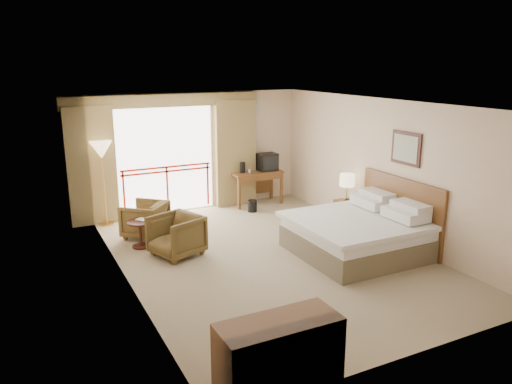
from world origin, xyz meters
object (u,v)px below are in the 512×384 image
wastebasket (252,206)px  armchair_far (146,236)px  bed (358,234)px  armchair_near (177,255)px  table_lamp (347,181)px  desk (255,178)px  tv (267,162)px  dresser (279,359)px  side_table (140,230)px  floor_lamp (101,153)px  nightstand (347,214)px

wastebasket → armchair_far: armchair_far is taller
bed → armchair_near: 3.29m
table_lamp → armchair_near: table_lamp is taller
table_lamp → wastebasket: table_lamp is taller
desk → table_lamp: bearing=-66.0°
tv → desk: bearing=152.1°
table_lamp → tv: (-0.60, 2.39, 0.02)m
bed → dresser: bed is taller
tv → side_table: size_ratio=0.92×
armchair_far → tv: bearing=151.0°
side_table → bed: bearing=-31.1°
armchair_near → armchair_far: bearing=170.8°
desk → floor_lamp: bearing=-175.5°
dresser → nightstand: bearing=51.1°
desk → floor_lamp: (-3.56, -0.05, 0.91)m
bed → tv: size_ratio=4.60×
table_lamp → armchair_far: bearing=162.0°
side_table → floor_lamp: (-0.32, 1.67, 1.20)m
armchair_near → side_table: side_table is taller
wastebasket → dresser: size_ratio=0.21×
wastebasket → floor_lamp: size_ratio=0.15×
wastebasket → armchair_far: (-2.65, -0.57, -0.14)m
wastebasket → floor_lamp: 3.53m
tv → dresser: (-3.34, -6.55, -0.59)m
desk → armchair_near: 3.72m
armchair_near → floor_lamp: 2.93m
armchair_near → side_table: bearing=-165.9°
desk → side_table: 3.68m
armchair_near → dresser: bearing=-24.2°
armchair_far → armchair_near: armchair_near is taller
wastebasket → armchair_far: 2.71m
bed → floor_lamp: floor_lamp is taller
nightstand → dresser: bearing=-132.2°
floor_lamp → desk: bearing=0.7°
armchair_far → floor_lamp: 1.99m
nightstand → armchair_far: 4.15m
bed → tv: bearing=88.3°
wastebasket → table_lamp: bearing=-55.3°
bed → wastebasket: bed is taller
table_lamp → armchair_near: 3.81m
wastebasket → side_table: bearing=-159.0°
floor_lamp → armchair_near: bearing=-71.4°
table_lamp → dresser: table_lamp is taller
table_lamp → floor_lamp: 5.10m
side_table → wastebasket: bearing=21.0°
bed → table_lamp: 1.63m
side_table → armchair_near: bearing=-55.4°
table_lamp → desk: bearing=110.2°
desk → tv: (0.30, -0.06, 0.38)m
armchair_far → dresser: bearing=42.2°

